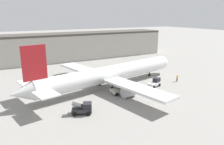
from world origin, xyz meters
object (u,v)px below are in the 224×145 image
(ground_crew_worker, at_px, (177,78))
(baggage_tug, at_px, (155,83))
(belt_loader_truck, at_px, (83,108))
(airplane, at_px, (109,74))
(pushback_tug, at_px, (121,89))

(ground_crew_worker, distance_m, baggage_tug, 7.58)
(baggage_tug, distance_m, belt_loader_truck, 20.94)
(airplane, relative_size, baggage_tug, 12.35)
(ground_crew_worker, bearing_deg, baggage_tug, -25.68)
(airplane, bearing_deg, baggage_tug, -37.09)
(airplane, height_order, baggage_tug, airplane)
(ground_crew_worker, bearing_deg, belt_loader_truck, -16.99)
(belt_loader_truck, bearing_deg, ground_crew_worker, 36.87)
(ground_crew_worker, distance_m, pushback_tug, 17.03)
(ground_crew_worker, distance_m, belt_loader_truck, 28.41)
(belt_loader_truck, height_order, pushback_tug, pushback_tug)
(baggage_tug, bearing_deg, ground_crew_worker, -13.07)
(airplane, distance_m, ground_crew_worker, 18.06)
(ground_crew_worker, height_order, belt_loader_truck, belt_loader_truck)
(airplane, distance_m, baggage_tug, 11.15)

